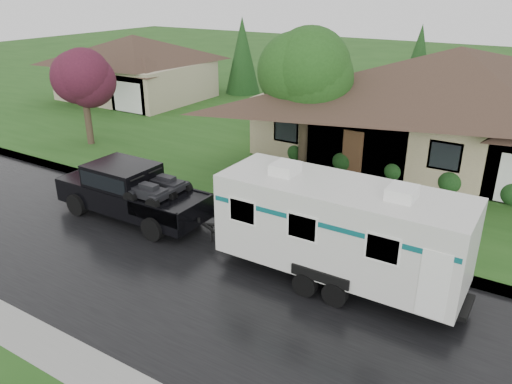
# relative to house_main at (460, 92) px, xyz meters

# --- Properties ---
(ground) EXTENTS (140.00, 140.00, 0.00)m
(ground) POSITION_rel_house_main_xyz_m (-2.29, -13.84, -3.59)
(ground) COLOR #204B17
(ground) RESTS_ON ground
(road) EXTENTS (140.00, 8.00, 0.01)m
(road) POSITION_rel_house_main_xyz_m (-2.29, -15.84, -3.59)
(road) COLOR black
(road) RESTS_ON ground
(curb) EXTENTS (140.00, 0.50, 0.15)m
(curb) POSITION_rel_house_main_xyz_m (-2.29, -11.59, -3.52)
(curb) COLOR gray
(curb) RESTS_ON ground
(lawn) EXTENTS (140.00, 26.00, 0.15)m
(lawn) POSITION_rel_house_main_xyz_m (-2.29, 1.16, -3.52)
(lawn) COLOR #204B17
(lawn) RESTS_ON ground
(house_main) EXTENTS (19.44, 10.80, 6.90)m
(house_main) POSITION_rel_house_main_xyz_m (0.00, 0.00, 0.00)
(house_main) COLOR tan
(house_main) RESTS_ON lawn
(house_far) EXTENTS (10.80, 8.64, 5.80)m
(house_far) POSITION_rel_house_main_xyz_m (-24.07, 2.02, -0.62)
(house_far) COLOR tan
(house_far) RESTS_ON lawn
(tree_left_green) EXTENTS (3.98, 3.98, 6.58)m
(tree_left_green) POSITION_rel_house_main_xyz_m (-6.01, -5.13, 1.12)
(tree_left_green) COLOR #382B1E
(tree_left_green) RESTS_ON lawn
(tree_red) EXTENTS (3.13, 3.13, 5.17)m
(tree_red) POSITION_rel_house_main_xyz_m (-17.90, -8.15, 0.14)
(tree_red) COLOR #382B1E
(tree_red) RESTS_ON lawn
(shrub_row) EXTENTS (13.60, 1.00, 1.00)m
(shrub_row) POSITION_rel_house_main_xyz_m (-0.29, -4.54, -2.94)
(shrub_row) COLOR #143814
(shrub_row) RESTS_ON lawn
(pickup_truck) EXTENTS (6.38, 2.42, 2.13)m
(pickup_truck) POSITION_rel_house_main_xyz_m (-9.28, -13.63, -2.45)
(pickup_truck) COLOR black
(pickup_truck) RESTS_ON ground
(travel_trailer) EXTENTS (7.87, 2.76, 3.53)m
(travel_trailer) POSITION_rel_house_main_xyz_m (-0.47, -13.63, -1.72)
(travel_trailer) COLOR silver
(travel_trailer) RESTS_ON ground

